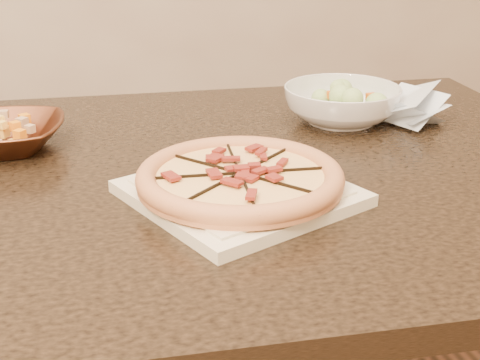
% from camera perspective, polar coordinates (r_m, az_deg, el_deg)
% --- Properties ---
extents(dining_table, '(1.56, 1.05, 0.75)m').
position_cam_1_polar(dining_table, '(1.13, -6.51, -3.46)').
color(dining_table, '#322417').
rests_on(dining_table, floor).
extents(plate, '(0.37, 0.37, 0.02)m').
position_cam_1_polar(plate, '(0.98, 0.00, -1.06)').
color(plate, beige).
rests_on(plate, dining_table).
extents(pizza, '(0.30, 0.30, 0.03)m').
position_cam_1_polar(pizza, '(0.97, -0.00, 0.22)').
color(pizza, '#DF8E56').
rests_on(pizza, plate).
extents(bronze_bowl, '(0.24, 0.24, 0.05)m').
position_cam_1_polar(bronze_bowl, '(1.24, -19.56, 3.57)').
color(bronze_bowl, '#562C1A').
rests_on(bronze_bowl, dining_table).
extents(salad_bowl, '(0.27, 0.27, 0.07)m').
position_cam_1_polar(salad_bowl, '(1.34, 8.67, 6.38)').
color(salad_bowl, silver).
rests_on(salad_bowl, dining_table).
extents(salad, '(0.09, 0.12, 0.04)m').
position_cam_1_polar(salad, '(1.32, 8.81, 8.59)').
color(salad, '#A3B863').
rests_on(salad, salad_bowl).
extents(cling_film, '(0.19, 0.18, 0.05)m').
position_cam_1_polar(cling_film, '(1.36, 14.31, 5.73)').
color(cling_film, white).
rests_on(cling_film, dining_table).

